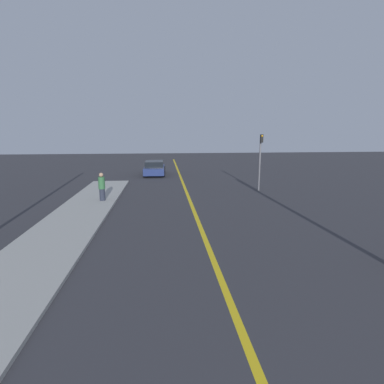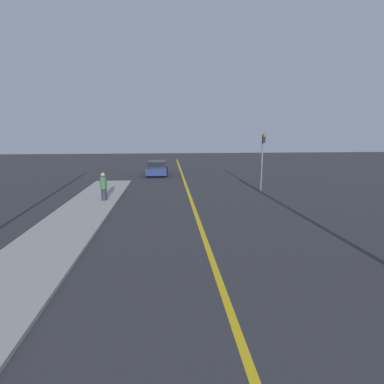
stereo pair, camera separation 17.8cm
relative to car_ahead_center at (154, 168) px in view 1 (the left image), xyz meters
The scene contains 5 objects.
road_center_line 14.80m from the car_ahead_center, 80.68° to the right, with size 0.20×60.00×0.01m.
sidewalk_left 18.49m from the car_ahead_center, 100.78° to the right, with size 2.85×28.87×0.11m.
car_ahead_center is the anchor object (origin of this frame).
pedestrian_mid_group 11.16m from the car_ahead_center, 104.60° to the right, with size 0.38×0.38×1.66m.
traffic_light 11.36m from the car_ahead_center, 47.79° to the right, with size 0.18×0.40×3.93m.
Camera 1 is at (-1.61, 4.03, 4.21)m, focal length 28.00 mm.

